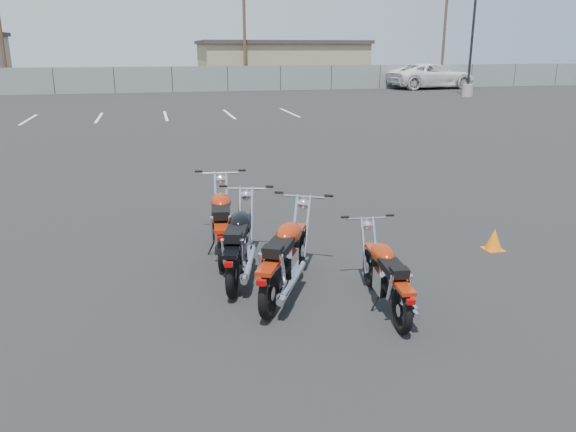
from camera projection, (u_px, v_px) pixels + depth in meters
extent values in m
plane|color=black|center=(284.00, 272.00, 7.98)|extent=(120.00, 120.00, 0.00)
torus|color=black|center=(222.00, 218.00, 9.43)|extent=(0.19, 0.64, 0.63)
cylinder|color=silver|center=(222.00, 218.00, 9.43)|extent=(0.13, 0.18, 0.17)
torus|color=black|center=(222.00, 249.00, 7.98)|extent=(0.19, 0.64, 0.63)
cylinder|color=silver|center=(222.00, 249.00, 7.98)|extent=(0.13, 0.18, 0.17)
cube|color=black|center=(222.00, 230.00, 8.69)|extent=(0.24, 1.11, 0.06)
cube|color=silver|center=(222.00, 227.00, 8.63)|extent=(0.34, 0.43, 0.31)
cylinder|color=silver|center=(221.00, 215.00, 8.57)|extent=(0.24, 0.29, 0.28)
ellipsoid|color=#9C2409|center=(221.00, 202.00, 8.76)|extent=(0.40, 0.64, 0.27)
cube|color=black|center=(221.00, 212.00, 8.29)|extent=(0.34, 0.61, 0.10)
cube|color=black|center=(221.00, 215.00, 8.02)|extent=(0.25, 0.22, 0.13)
cube|color=#9C2409|center=(221.00, 228.00, 7.87)|extent=(0.24, 0.46, 0.05)
cube|color=#9C2409|center=(221.00, 199.00, 9.34)|extent=(0.18, 0.37, 0.04)
cylinder|color=silver|center=(230.00, 228.00, 8.07)|extent=(0.08, 0.20, 0.41)
cylinder|color=silver|center=(212.00, 229.00, 8.04)|extent=(0.08, 0.20, 0.41)
cylinder|color=silver|center=(233.00, 240.00, 8.43)|extent=(0.24, 1.16, 0.13)
cylinder|color=silver|center=(234.00, 246.00, 8.11)|extent=(0.17, 0.38, 0.14)
cylinder|color=silver|center=(227.00, 197.00, 9.46)|extent=(0.10, 0.42, 0.83)
cylinder|color=silver|center=(216.00, 197.00, 9.44)|extent=(0.10, 0.42, 0.83)
sphere|color=silver|center=(221.00, 179.00, 9.53)|extent=(0.19, 0.19, 0.17)
cylinder|color=silver|center=(220.00, 173.00, 9.52)|extent=(0.73, 0.12, 0.03)
cylinder|color=black|center=(242.00, 170.00, 9.53)|extent=(0.13, 0.05, 0.04)
cylinder|color=black|center=(199.00, 171.00, 9.45)|extent=(0.13, 0.05, 0.04)
cylinder|color=black|center=(213.00, 245.00, 8.64)|extent=(0.17, 0.05, 0.31)
cube|color=#990505|center=(221.00, 239.00, 7.63)|extent=(0.11, 0.08, 0.06)
torus|color=black|center=(245.00, 237.00, 8.52)|extent=(0.27, 0.62, 0.61)
cylinder|color=silver|center=(245.00, 237.00, 8.52)|extent=(0.14, 0.18, 0.16)
torus|color=black|center=(232.00, 275.00, 7.11)|extent=(0.27, 0.62, 0.61)
cylinder|color=silver|center=(232.00, 275.00, 7.11)|extent=(0.14, 0.18, 0.16)
cube|color=black|center=(239.00, 252.00, 7.81)|extent=(0.39, 1.05, 0.06)
cube|color=silver|center=(239.00, 249.00, 7.74)|extent=(0.38, 0.45, 0.30)
cylinder|color=silver|center=(238.00, 236.00, 7.69)|extent=(0.26, 0.30, 0.27)
ellipsoid|color=black|center=(240.00, 221.00, 7.87)|extent=(0.46, 0.65, 0.26)
cube|color=black|center=(236.00, 234.00, 7.41)|extent=(0.41, 0.61, 0.10)
cube|color=black|center=(233.00, 237.00, 7.16)|extent=(0.26, 0.24, 0.12)
cube|color=black|center=(231.00, 252.00, 7.00)|extent=(0.29, 0.46, 0.05)
cube|color=black|center=(245.00, 217.00, 8.43)|extent=(0.22, 0.37, 0.04)
cylinder|color=silver|center=(243.00, 252.00, 7.18)|extent=(0.10, 0.19, 0.40)
cylinder|color=silver|center=(224.00, 252.00, 7.19)|extent=(0.10, 0.19, 0.40)
cylinder|color=silver|center=(249.00, 264.00, 7.53)|extent=(0.40, 1.10, 0.13)
cylinder|color=silver|center=(246.00, 272.00, 7.21)|extent=(0.22, 0.38, 0.13)
cylinder|color=silver|center=(252.00, 215.00, 8.54)|extent=(0.15, 0.40, 0.80)
cylinder|color=silver|center=(240.00, 215.00, 8.55)|extent=(0.15, 0.40, 0.80)
sphere|color=silver|center=(246.00, 195.00, 8.62)|extent=(0.20, 0.20, 0.16)
cylinder|color=silver|center=(246.00, 189.00, 8.61)|extent=(0.69, 0.22, 0.03)
cylinder|color=black|center=(269.00, 187.00, 8.57)|extent=(0.13, 0.07, 0.04)
cylinder|color=black|center=(223.00, 186.00, 8.60)|extent=(0.13, 0.07, 0.04)
cylinder|color=black|center=(229.00, 267.00, 7.77)|extent=(0.16, 0.07, 0.30)
cube|color=#990505|center=(228.00, 264.00, 6.77)|extent=(0.11, 0.09, 0.06)
torus|color=black|center=(299.00, 250.00, 7.95)|extent=(0.39, 0.61, 0.62)
cylinder|color=silver|center=(299.00, 250.00, 7.95)|extent=(0.17, 0.20, 0.17)
torus|color=black|center=(269.00, 293.00, 6.55)|extent=(0.39, 0.61, 0.62)
cylinder|color=silver|center=(269.00, 293.00, 6.55)|extent=(0.17, 0.20, 0.17)
cube|color=black|center=(285.00, 267.00, 7.24)|extent=(0.61, 1.01, 0.06)
cube|color=silver|center=(284.00, 264.00, 7.18)|extent=(0.44, 0.49, 0.31)
cylinder|color=silver|center=(284.00, 250.00, 7.12)|extent=(0.31, 0.33, 0.28)
ellipsoid|color=#9C2409|center=(289.00, 233.00, 7.30)|extent=(0.57, 0.68, 0.27)
cube|color=black|center=(279.00, 247.00, 6.84)|extent=(0.51, 0.63, 0.10)
cube|color=black|center=(273.00, 251.00, 6.59)|extent=(0.29, 0.27, 0.12)
cube|color=#9C2409|center=(268.00, 268.00, 6.44)|extent=(0.37, 0.47, 0.05)
cube|color=#9C2409|center=(299.00, 228.00, 7.86)|extent=(0.29, 0.38, 0.04)
cylinder|color=silver|center=(283.00, 269.00, 6.59)|extent=(0.14, 0.19, 0.41)
cylinder|color=silver|center=(262.00, 267.00, 6.65)|extent=(0.14, 0.19, 0.41)
cylinder|color=silver|center=(292.00, 282.00, 6.93)|extent=(0.62, 1.06, 0.13)
cylinder|color=silver|center=(285.00, 291.00, 6.61)|extent=(0.28, 0.38, 0.14)
cylinder|color=silver|center=(307.00, 226.00, 7.95)|extent=(0.24, 0.39, 0.82)
cylinder|color=silver|center=(294.00, 225.00, 8.00)|extent=(0.24, 0.39, 0.82)
sphere|color=silver|center=(304.00, 204.00, 8.05)|extent=(0.23, 0.23, 0.17)
cylinder|color=silver|center=(304.00, 197.00, 8.04)|extent=(0.66, 0.37, 0.03)
cylinder|color=black|center=(329.00, 196.00, 7.92)|extent=(0.13, 0.09, 0.04)
cylinder|color=black|center=(279.00, 193.00, 8.10)|extent=(0.13, 0.09, 0.04)
cylinder|color=black|center=(272.00, 283.00, 7.24)|extent=(0.16, 0.10, 0.31)
cube|color=#990505|center=(261.00, 283.00, 6.21)|extent=(0.12, 0.10, 0.06)
torus|color=black|center=(371.00, 267.00, 7.45)|extent=(0.15, 0.54, 0.53)
cylinder|color=silver|center=(371.00, 267.00, 7.45)|extent=(0.10, 0.15, 0.14)
torus|color=black|center=(402.00, 310.00, 6.23)|extent=(0.15, 0.54, 0.53)
cylinder|color=silver|center=(402.00, 310.00, 6.23)|extent=(0.10, 0.15, 0.14)
cube|color=black|center=(385.00, 284.00, 6.83)|extent=(0.19, 0.94, 0.05)
cube|color=silver|center=(386.00, 282.00, 6.78)|extent=(0.28, 0.36, 0.27)
cylinder|color=silver|center=(387.00, 269.00, 6.73)|extent=(0.20, 0.24, 0.23)
ellipsoid|color=#9C2409|center=(383.00, 254.00, 6.89)|extent=(0.33, 0.54, 0.23)
cube|color=black|center=(393.00, 268.00, 6.49)|extent=(0.28, 0.51, 0.09)
cube|color=black|center=(400.00, 273.00, 6.27)|extent=(0.21, 0.18, 0.11)
cube|color=#9C2409|center=(404.00, 288.00, 6.14)|extent=(0.20, 0.39, 0.04)
cube|color=#9C2409|center=(372.00, 248.00, 7.37)|extent=(0.15, 0.31, 0.04)
cylinder|color=silver|center=(408.00, 287.00, 6.31)|extent=(0.06, 0.17, 0.35)
cylinder|color=silver|center=(390.00, 288.00, 6.28)|extent=(0.06, 0.17, 0.35)
cylinder|color=silver|center=(403.00, 297.00, 6.61)|extent=(0.18, 0.98, 0.11)
cylinder|color=silver|center=(411.00, 306.00, 6.34)|extent=(0.14, 0.32, 0.12)
cylinder|color=silver|center=(375.00, 244.00, 7.48)|extent=(0.08, 0.36, 0.70)
cylinder|color=silver|center=(364.00, 245.00, 7.46)|extent=(0.08, 0.36, 0.70)
sphere|color=silver|center=(367.00, 225.00, 7.54)|extent=(0.16, 0.16, 0.14)
cylinder|color=silver|center=(367.00, 218.00, 7.53)|extent=(0.62, 0.09, 0.03)
cylinder|color=black|center=(390.00, 215.00, 7.55)|extent=(0.11, 0.04, 0.03)
cylinder|color=black|center=(345.00, 217.00, 7.47)|extent=(0.11, 0.04, 0.03)
cylinder|color=black|center=(377.00, 301.00, 6.78)|extent=(0.14, 0.04, 0.27)
cube|color=#990505|center=(411.00, 302.00, 5.93)|extent=(0.09, 0.06, 0.05)
cone|color=orange|center=(494.00, 239.00, 8.84)|extent=(0.27, 0.27, 0.33)
cube|color=orange|center=(493.00, 249.00, 8.89)|extent=(0.29, 0.29, 0.01)
cylinder|color=gray|center=(467.00, 90.00, 36.75)|extent=(0.70, 0.70, 0.80)
cylinder|color=black|center=(475.00, 6.00, 35.26)|extent=(0.16, 0.16, 9.60)
cube|color=slate|center=(172.00, 79.00, 40.29)|extent=(80.00, 0.04, 1.80)
cylinder|color=black|center=(54.00, 81.00, 38.48)|extent=(0.06, 0.06, 1.80)
cylinder|color=black|center=(114.00, 80.00, 39.39)|extent=(0.06, 0.06, 1.80)
cylinder|color=black|center=(172.00, 79.00, 40.29)|extent=(0.06, 0.06, 1.80)
cylinder|color=black|center=(228.00, 79.00, 41.20)|extent=(0.06, 0.06, 1.80)
cylinder|color=black|center=(280.00, 78.00, 42.11)|extent=(0.06, 0.06, 1.80)
cylinder|color=black|center=(331.00, 77.00, 43.02)|extent=(0.06, 0.06, 1.80)
cylinder|color=black|center=(380.00, 77.00, 43.92)|extent=(0.06, 0.06, 1.80)
cylinder|color=black|center=(427.00, 76.00, 44.83)|extent=(0.06, 0.06, 1.80)
cylinder|color=black|center=(471.00, 76.00, 45.74)|extent=(0.06, 0.06, 1.80)
cylinder|color=black|center=(515.00, 75.00, 46.64)|extent=(0.06, 0.06, 1.80)
cylinder|color=black|center=(556.00, 75.00, 47.55)|extent=(0.06, 0.06, 1.80)
cube|color=#9D8865|center=(280.00, 64.00, 50.71)|extent=(14.00, 9.00, 3.40)
cube|color=#3A3230|center=(280.00, 42.00, 50.18)|extent=(14.40, 9.40, 0.30)
cylinder|color=#463120|center=(0.00, 28.00, 41.19)|extent=(0.24, 0.24, 9.00)
cylinder|color=#463120|center=(244.00, 29.00, 44.34)|extent=(0.24, 0.24, 9.00)
cylinder|color=#463120|center=(445.00, 31.00, 49.35)|extent=(0.24, 0.24, 9.00)
cube|color=silver|center=(29.00, 120.00, 25.01)|extent=(0.12, 4.00, 0.01)
cube|color=silver|center=(99.00, 118.00, 25.69)|extent=(0.12, 4.00, 0.01)
cube|color=silver|center=(166.00, 116.00, 26.37)|extent=(0.12, 4.00, 0.01)
cube|color=silver|center=(229.00, 114.00, 27.05)|extent=(0.12, 4.00, 0.01)
cube|color=silver|center=(289.00, 113.00, 27.73)|extent=(0.12, 4.00, 0.01)
imported|color=silver|center=(432.00, 69.00, 43.64)|extent=(3.86, 8.18, 3.01)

